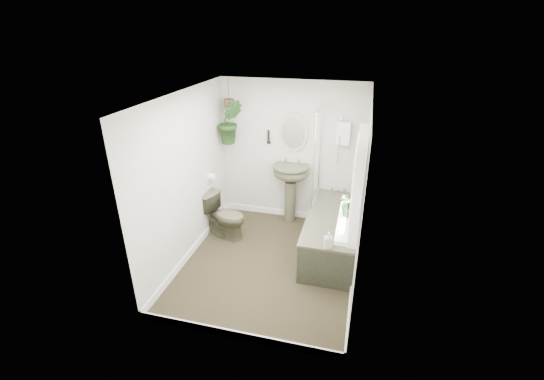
# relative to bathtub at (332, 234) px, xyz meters

# --- Properties ---
(floor) EXTENTS (2.30, 2.80, 0.02)m
(floor) POSITION_rel_bathtub_xyz_m (-0.80, -0.50, -0.30)
(floor) COLOR black
(floor) RESTS_ON ground
(ceiling) EXTENTS (2.30, 2.80, 0.02)m
(ceiling) POSITION_rel_bathtub_xyz_m (-0.80, -0.50, 2.02)
(ceiling) COLOR white
(ceiling) RESTS_ON ground
(wall_back) EXTENTS (2.30, 0.02, 2.30)m
(wall_back) POSITION_rel_bathtub_xyz_m (-0.80, 0.91, 0.86)
(wall_back) COLOR silver
(wall_back) RESTS_ON ground
(wall_front) EXTENTS (2.30, 0.02, 2.30)m
(wall_front) POSITION_rel_bathtub_xyz_m (-0.80, -1.91, 0.86)
(wall_front) COLOR silver
(wall_front) RESTS_ON ground
(wall_left) EXTENTS (0.02, 2.80, 2.30)m
(wall_left) POSITION_rel_bathtub_xyz_m (-1.96, -0.50, 0.86)
(wall_left) COLOR silver
(wall_left) RESTS_ON ground
(wall_right) EXTENTS (0.02, 2.80, 2.30)m
(wall_right) POSITION_rel_bathtub_xyz_m (0.36, -0.50, 0.86)
(wall_right) COLOR silver
(wall_right) RESTS_ON ground
(skirting) EXTENTS (2.30, 2.80, 0.10)m
(skirting) POSITION_rel_bathtub_xyz_m (-0.80, -0.50, -0.24)
(skirting) COLOR white
(skirting) RESTS_ON floor
(bathtub) EXTENTS (0.72, 1.72, 0.58)m
(bathtub) POSITION_rel_bathtub_xyz_m (0.00, 0.00, 0.00)
(bathtub) COLOR #464631
(bathtub) RESTS_ON floor
(bath_screen) EXTENTS (0.04, 0.72, 1.40)m
(bath_screen) POSITION_rel_bathtub_xyz_m (-0.33, 0.49, 0.99)
(bath_screen) COLOR silver
(bath_screen) RESTS_ON bathtub
(shower_box) EXTENTS (0.20, 0.10, 0.35)m
(shower_box) POSITION_rel_bathtub_xyz_m (0.00, 0.84, 1.26)
(shower_box) COLOR white
(shower_box) RESTS_ON wall_back
(oval_mirror) EXTENTS (0.46, 0.03, 0.62)m
(oval_mirror) POSITION_rel_bathtub_xyz_m (-0.77, 0.87, 1.21)
(oval_mirror) COLOR #BBAA91
(oval_mirror) RESTS_ON wall_back
(wall_sconce) EXTENTS (0.04, 0.04, 0.22)m
(wall_sconce) POSITION_rel_bathtub_xyz_m (-1.17, 0.86, 1.11)
(wall_sconce) COLOR black
(wall_sconce) RESTS_ON wall_back
(toilet_roll_holder) EXTENTS (0.11, 0.11, 0.11)m
(toilet_roll_holder) POSITION_rel_bathtub_xyz_m (-1.90, 0.20, 0.61)
(toilet_roll_holder) COLOR white
(toilet_roll_holder) RESTS_ON wall_left
(window_recess) EXTENTS (0.08, 1.00, 0.90)m
(window_recess) POSITION_rel_bathtub_xyz_m (0.29, -1.20, 1.36)
(window_recess) COLOR white
(window_recess) RESTS_ON wall_right
(window_sill) EXTENTS (0.18, 1.00, 0.04)m
(window_sill) POSITION_rel_bathtub_xyz_m (0.22, -1.20, 0.94)
(window_sill) COLOR white
(window_sill) RESTS_ON wall_right
(window_blinds) EXTENTS (0.01, 0.86, 0.76)m
(window_blinds) POSITION_rel_bathtub_xyz_m (0.24, -1.20, 1.36)
(window_blinds) COLOR white
(window_blinds) RESTS_ON wall_right
(toilet) EXTENTS (0.76, 0.55, 0.70)m
(toilet) POSITION_rel_bathtub_xyz_m (-1.65, 0.02, 0.06)
(toilet) COLOR #464631
(toilet) RESTS_ON floor
(pedestal_sink) EXTENTS (0.68, 0.61, 1.00)m
(pedestal_sink) POSITION_rel_bathtub_xyz_m (-0.77, 0.74, 0.21)
(pedestal_sink) COLOR #464631
(pedestal_sink) RESTS_ON floor
(sill_plant) EXTENTS (0.24, 0.21, 0.26)m
(sill_plant) POSITION_rel_bathtub_xyz_m (0.23, -1.17, 1.09)
(sill_plant) COLOR black
(sill_plant) RESTS_ON window_sill
(hanging_plant) EXTENTS (0.47, 0.43, 0.70)m
(hanging_plant) POSITION_rel_bathtub_xyz_m (-1.74, 0.67, 1.36)
(hanging_plant) COLOR black
(hanging_plant) RESTS_ON ceiling
(soap_bottle) EXTENTS (0.12, 0.12, 0.20)m
(soap_bottle) POSITION_rel_bathtub_xyz_m (0.01, -0.79, 0.39)
(soap_bottle) COLOR #322425
(soap_bottle) RESTS_ON bathtub
(hanging_pot) EXTENTS (0.16, 0.16, 0.12)m
(hanging_pot) POSITION_rel_bathtub_xyz_m (-1.74, 0.67, 1.65)
(hanging_pot) COLOR #50372C
(hanging_pot) RESTS_ON ceiling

